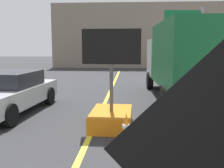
% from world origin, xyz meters
% --- Properties ---
extents(lane_center_stripe, '(0.14, 36.00, 0.01)m').
position_xyz_m(lane_center_stripe, '(0.00, 6.00, 0.00)').
color(lane_center_stripe, yellow).
rests_on(lane_center_stripe, ground).
extents(arrow_board_trailer, '(1.60, 1.83, 2.70)m').
position_xyz_m(arrow_board_trailer, '(0.48, 7.14, 0.48)').
color(arrow_board_trailer, orange).
rests_on(arrow_board_trailer, ground).
extents(box_truck, '(2.63, 7.69, 3.15)m').
position_xyz_m(box_truck, '(3.20, 11.28, 1.73)').
color(box_truck, black).
rests_on(box_truck, ground).
extents(pickup_car, '(2.30, 4.69, 1.38)m').
position_xyz_m(pickup_car, '(-3.14, 8.52, 0.70)').
color(pickup_car, silver).
rests_on(pickup_car, ground).
extents(highway_guide_sign, '(2.78, 0.32, 5.00)m').
position_xyz_m(highway_guide_sign, '(5.30, 19.82, 3.42)').
color(highway_guide_sign, gray).
rests_on(highway_guide_sign, ground).
extents(far_building_block, '(18.97, 7.45, 6.69)m').
position_xyz_m(far_building_block, '(2.22, 31.62, 3.35)').
color(far_building_block, gray).
rests_on(far_building_block, ground).
extents(traffic_cone_mid_lane, '(0.36, 0.36, 0.74)m').
position_xyz_m(traffic_cone_mid_lane, '(0.92, 5.81, 0.36)').
color(traffic_cone_mid_lane, black).
rests_on(traffic_cone_mid_lane, ground).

